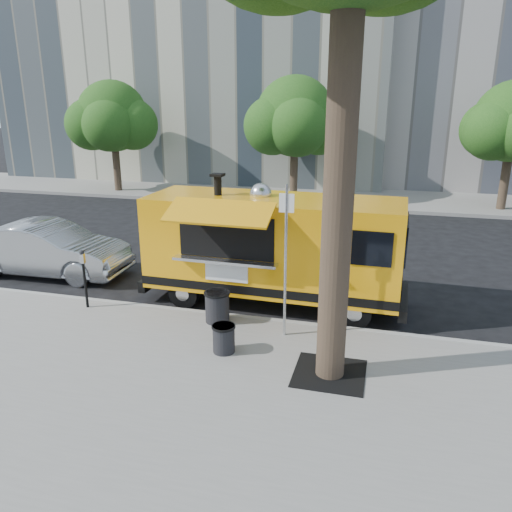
{
  "coord_description": "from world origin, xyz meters",
  "views": [
    {
      "loc": [
        3.32,
        -10.36,
        4.63
      ],
      "look_at": [
        0.56,
        0.0,
        1.23
      ],
      "focal_mm": 35.0,
      "sensor_mm": 36.0,
      "label": 1
    }
  ],
  "objects_px": {
    "far_tree_a": "(113,116)",
    "trash_bin_right": "(224,338)",
    "parking_meter": "(84,272)",
    "sedan": "(48,249)",
    "sign_post": "(286,253)",
    "food_truck": "(272,246)",
    "far_tree_b": "(295,117)",
    "trash_bin_left": "(217,306)"
  },
  "relations": [
    {
      "from": "far_tree_a",
      "to": "trash_bin_right",
      "type": "relative_size",
      "value": 10.13
    },
    {
      "from": "far_tree_b",
      "to": "sedan",
      "type": "xyz_separation_m",
      "value": [
        -4.46,
        -12.02,
        -3.11
      ]
    },
    {
      "from": "far_tree_a",
      "to": "far_tree_b",
      "type": "distance_m",
      "value": 9.01
    },
    {
      "from": "far_tree_b",
      "to": "parking_meter",
      "type": "relative_size",
      "value": 4.12
    },
    {
      "from": "food_truck",
      "to": "trash_bin_left",
      "type": "relative_size",
      "value": 9.35
    },
    {
      "from": "far_tree_a",
      "to": "far_tree_b",
      "type": "bearing_deg",
      "value": 2.54
    },
    {
      "from": "sedan",
      "to": "trash_bin_right",
      "type": "height_order",
      "value": "sedan"
    },
    {
      "from": "trash_bin_right",
      "to": "food_truck",
      "type": "bearing_deg",
      "value": 85.15
    },
    {
      "from": "far_tree_b",
      "to": "trash_bin_left",
      "type": "height_order",
      "value": "far_tree_b"
    },
    {
      "from": "trash_bin_right",
      "to": "far_tree_a",
      "type": "bearing_deg",
      "value": 125.61
    },
    {
      "from": "far_tree_b",
      "to": "parking_meter",
      "type": "bearing_deg",
      "value": -98.1
    },
    {
      "from": "food_truck",
      "to": "trash_bin_left",
      "type": "height_order",
      "value": "food_truck"
    },
    {
      "from": "parking_meter",
      "to": "trash_bin_right",
      "type": "bearing_deg",
      "value": -17.97
    },
    {
      "from": "far_tree_a",
      "to": "trash_bin_right",
      "type": "xyz_separation_m",
      "value": [
        10.62,
        -14.82,
        -3.34
      ]
    },
    {
      "from": "sign_post",
      "to": "trash_bin_right",
      "type": "height_order",
      "value": "sign_post"
    },
    {
      "from": "parking_meter",
      "to": "trash_bin_left",
      "type": "distance_m",
      "value": 3.1
    },
    {
      "from": "sedan",
      "to": "trash_bin_right",
      "type": "xyz_separation_m",
      "value": [
        6.07,
        -3.2,
        -0.29
      ]
    },
    {
      "from": "sedan",
      "to": "sign_post",
      "type": "bearing_deg",
      "value": -109.26
    },
    {
      "from": "parking_meter",
      "to": "trash_bin_left",
      "type": "bearing_deg",
      "value": 0.93
    },
    {
      "from": "sign_post",
      "to": "sedan",
      "type": "relative_size",
      "value": 0.68
    },
    {
      "from": "far_tree_a",
      "to": "parking_meter",
      "type": "xyz_separation_m",
      "value": [
        7.0,
        -13.65,
        -2.79
      ]
    },
    {
      "from": "sedan",
      "to": "trash_bin_right",
      "type": "distance_m",
      "value": 6.87
    },
    {
      "from": "far_tree_a",
      "to": "sedan",
      "type": "distance_m",
      "value": 12.85
    },
    {
      "from": "far_tree_a",
      "to": "trash_bin_right",
      "type": "bearing_deg",
      "value": -54.39
    },
    {
      "from": "sign_post",
      "to": "food_truck",
      "type": "xyz_separation_m",
      "value": [
        -0.7,
        1.83,
        -0.45
      ]
    },
    {
      "from": "sign_post",
      "to": "trash_bin_left",
      "type": "relative_size",
      "value": 4.59
    },
    {
      "from": "far_tree_a",
      "to": "sign_post",
      "type": "bearing_deg",
      "value": -50.17
    },
    {
      "from": "far_tree_a",
      "to": "sign_post",
      "type": "xyz_separation_m",
      "value": [
        11.55,
        -13.85,
        -1.93
      ]
    },
    {
      "from": "far_tree_b",
      "to": "trash_bin_left",
      "type": "relative_size",
      "value": 8.41
    },
    {
      "from": "parking_meter",
      "to": "far_tree_a",
      "type": "bearing_deg",
      "value": 117.15
    },
    {
      "from": "parking_meter",
      "to": "trash_bin_left",
      "type": "xyz_separation_m",
      "value": [
        3.07,
        0.05,
        -0.48
      ]
    },
    {
      "from": "sedan",
      "to": "trash_bin_left",
      "type": "bearing_deg",
      "value": -111.32
    },
    {
      "from": "far_tree_b",
      "to": "sedan",
      "type": "distance_m",
      "value": 13.19
    },
    {
      "from": "sign_post",
      "to": "sedan",
      "type": "distance_m",
      "value": 7.44
    },
    {
      "from": "far_tree_a",
      "to": "sedan",
      "type": "bearing_deg",
      "value": -68.66
    },
    {
      "from": "parking_meter",
      "to": "trash_bin_right",
      "type": "relative_size",
      "value": 2.52
    },
    {
      "from": "sign_post",
      "to": "far_tree_a",
      "type": "bearing_deg",
      "value": 129.83
    },
    {
      "from": "far_tree_b",
      "to": "sign_post",
      "type": "relative_size",
      "value": 1.83
    },
    {
      "from": "parking_meter",
      "to": "food_truck",
      "type": "xyz_separation_m",
      "value": [
        3.85,
        1.63,
        0.42
      ]
    },
    {
      "from": "trash_bin_right",
      "to": "sign_post",
      "type": "bearing_deg",
      "value": 46.15
    },
    {
      "from": "sedan",
      "to": "trash_bin_left",
      "type": "distance_m",
      "value": 5.87
    },
    {
      "from": "sign_post",
      "to": "food_truck",
      "type": "bearing_deg",
      "value": 110.78
    }
  ]
}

